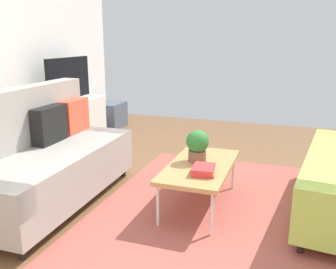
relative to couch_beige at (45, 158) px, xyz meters
The scene contains 14 objects.
ground_plane 1.58m from the couch_beige, 79.71° to the right, with size 7.68×7.68×0.00m, color brown.
area_rug 1.71m from the couch_beige, 78.36° to the right, with size 2.90×2.20×0.01m, color #9E4C42.
couch_beige is the anchor object (origin of this frame).
coffee_table 1.47m from the couch_beige, 74.88° to the right, with size 1.10×0.56×0.42m.
tv_console 2.09m from the couch_beige, 27.49° to the left, with size 1.40×0.44×0.64m, color silver.
tv 2.14m from the couch_beige, 27.01° to the left, with size 1.00×0.20×0.64m.
storage_trunk 3.09m from the couch_beige, 16.32° to the left, with size 0.52×0.40×0.44m, color #4C5666.
potted_plant 1.45m from the couch_beige, 71.43° to the right, with size 0.21×0.21×0.30m.
table_book_0 1.51m from the couch_beige, 83.74° to the right, with size 0.24×0.18×0.03m, color red.
table_book_1 1.51m from the couch_beige, 83.74° to the right, with size 0.24×0.18×0.04m, color red.
vase_0 1.65m from the couch_beige, 38.55° to the left, with size 0.09×0.09×0.18m, color #B24C4C.
vase_1 1.76m from the couch_beige, 35.56° to the left, with size 0.10×0.10×0.12m, color #33B29E.
bottle_0 1.85m from the couch_beige, 30.41° to the left, with size 0.06×0.06×0.21m, color gold.
bottle_1 1.94m from the couch_beige, 28.81° to the left, with size 0.05×0.05×0.16m, color red.
Camera 1 is at (-3.00, -0.70, 1.55)m, focal length 39.11 mm.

